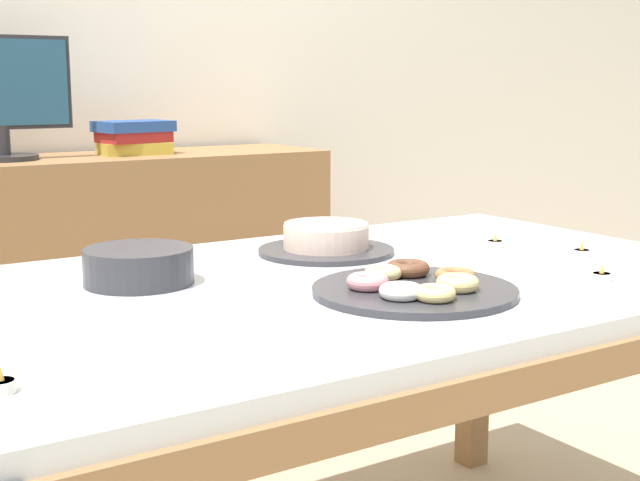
% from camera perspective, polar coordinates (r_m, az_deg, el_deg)
% --- Properties ---
extents(wall_back, '(8.00, 0.10, 2.60)m').
position_cam_1_polar(wall_back, '(3.28, -16.00, 12.71)').
color(wall_back, silver).
rests_on(wall_back, ground).
extents(dining_table, '(1.68, 1.03, 0.75)m').
position_cam_1_polar(dining_table, '(1.78, 1.61, -5.01)').
color(dining_table, silver).
rests_on(dining_table, ground).
extents(sideboard, '(1.51, 0.44, 0.89)m').
position_cam_1_polar(sideboard, '(3.06, -13.56, -3.06)').
color(sideboard, olive).
rests_on(sideboard, ground).
extents(computer_monitor, '(0.42, 0.20, 0.38)m').
position_cam_1_polar(computer_monitor, '(2.90, -19.71, 8.59)').
color(computer_monitor, '#262628').
rests_on(computer_monitor, sideboard).
extents(book_stack, '(0.25, 0.19, 0.11)m').
position_cam_1_polar(book_stack, '(3.03, -11.83, 6.49)').
color(book_stack, '#B29933').
rests_on(book_stack, sideboard).
extents(cake_chocolate_round, '(0.31, 0.31, 0.07)m').
position_cam_1_polar(cake_chocolate_round, '(2.00, 0.39, -0.03)').
color(cake_chocolate_round, '#333338').
rests_on(cake_chocolate_round, dining_table).
extents(pastry_platter, '(0.37, 0.37, 0.04)m').
position_cam_1_polar(pastry_platter, '(1.63, 6.06, -2.97)').
color(pastry_platter, '#333338').
rests_on(pastry_platter, dining_table).
extents(plate_stack, '(0.21, 0.21, 0.07)m').
position_cam_1_polar(plate_stack, '(1.74, -11.53, -1.60)').
color(plate_stack, '#333338').
rests_on(plate_stack, dining_table).
extents(tealight_near_cakes, '(0.04, 0.04, 0.04)m').
position_cam_1_polar(tealight_near_cakes, '(2.12, 11.14, -0.17)').
color(tealight_near_cakes, silver).
rests_on(tealight_near_cakes, dining_table).
extents(tealight_left_edge, '(0.04, 0.04, 0.04)m').
position_cam_1_polar(tealight_left_edge, '(1.19, -19.76, -8.68)').
color(tealight_left_edge, silver).
rests_on(tealight_left_edge, dining_table).
extents(tealight_right_edge, '(0.04, 0.04, 0.04)m').
position_cam_1_polar(tealight_right_edge, '(1.81, 17.58, -2.18)').
color(tealight_right_edge, silver).
rests_on(tealight_right_edge, dining_table).
extents(tealight_near_front, '(0.04, 0.04, 0.04)m').
position_cam_1_polar(tealight_near_front, '(2.05, 16.40, -0.73)').
color(tealight_near_front, silver).
rests_on(tealight_near_front, dining_table).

